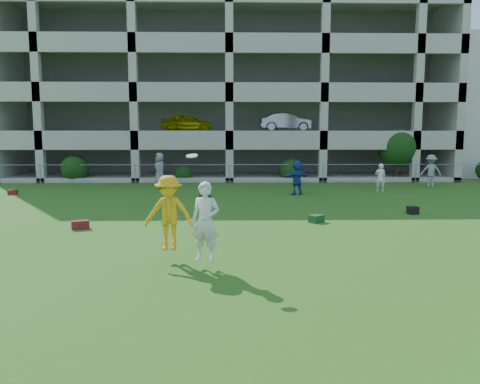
{
  "coord_description": "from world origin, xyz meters",
  "views": [
    {
      "loc": [
        -0.01,
        -10.74,
        3.12
      ],
      "look_at": [
        0.3,
        3.0,
        1.4
      ],
      "focal_mm": 35.0,
      "sensor_mm": 36.0,
      "label": 1
    }
  ],
  "objects_px": {
    "bystander_c": "(160,169)",
    "bystander_d": "(297,177)",
    "bystander_e": "(380,178)",
    "parking_garage": "(229,97)",
    "bystander_f": "(431,171)",
    "frisbee_contest": "(179,215)",
    "crate_d": "(413,210)"
  },
  "relations": [
    {
      "from": "bystander_f",
      "to": "frisbee_contest",
      "type": "distance_m",
      "value": 20.6
    },
    {
      "from": "frisbee_contest",
      "to": "parking_garage",
      "type": "relative_size",
      "value": 0.08
    },
    {
      "from": "bystander_d",
      "to": "frisbee_contest",
      "type": "xyz_separation_m",
      "value": [
        -4.67,
        -12.74,
        0.3
      ]
    },
    {
      "from": "parking_garage",
      "to": "bystander_d",
      "type": "bearing_deg",
      "value": -76.79
    },
    {
      "from": "bystander_e",
      "to": "bystander_f",
      "type": "bearing_deg",
      "value": -139.67
    },
    {
      "from": "bystander_e",
      "to": "bystander_d",
      "type": "bearing_deg",
      "value": 23.72
    },
    {
      "from": "bystander_d",
      "to": "bystander_e",
      "type": "bearing_deg",
      "value": 165.61
    },
    {
      "from": "frisbee_contest",
      "to": "crate_d",
      "type": "bearing_deg",
      "value": 39.11
    },
    {
      "from": "crate_d",
      "to": "parking_garage",
      "type": "relative_size",
      "value": 0.01
    },
    {
      "from": "bystander_c",
      "to": "bystander_e",
      "type": "bearing_deg",
      "value": 49.43
    },
    {
      "from": "bystander_d",
      "to": "parking_garage",
      "type": "xyz_separation_m",
      "value": [
        -3.45,
        14.68,
        5.13
      ]
    },
    {
      "from": "crate_d",
      "to": "bystander_d",
      "type": "bearing_deg",
      "value": 121.91
    },
    {
      "from": "bystander_c",
      "to": "frisbee_contest",
      "type": "xyz_separation_m",
      "value": [
        3.01,
        -17.37,
        0.21
      ]
    },
    {
      "from": "bystander_f",
      "to": "frisbee_contest",
      "type": "xyz_separation_m",
      "value": [
        -13.0,
        -15.98,
        0.24
      ]
    },
    {
      "from": "bystander_f",
      "to": "frisbee_contest",
      "type": "height_order",
      "value": "frisbee_contest"
    },
    {
      "from": "frisbee_contest",
      "to": "parking_garage",
      "type": "xyz_separation_m",
      "value": [
        1.23,
        27.42,
        4.83
      ]
    },
    {
      "from": "bystander_c",
      "to": "bystander_d",
      "type": "relative_size",
      "value": 1.11
    },
    {
      "from": "bystander_f",
      "to": "frisbee_contest",
      "type": "bearing_deg",
      "value": 62.48
    },
    {
      "from": "bystander_e",
      "to": "bystander_f",
      "type": "xyz_separation_m",
      "value": [
        3.65,
        2.12,
        0.18
      ]
    },
    {
      "from": "bystander_e",
      "to": "parking_garage",
      "type": "xyz_separation_m",
      "value": [
        -8.12,
        13.55,
        5.25
      ]
    },
    {
      "from": "bystander_d",
      "to": "bystander_e",
      "type": "height_order",
      "value": "bystander_d"
    },
    {
      "from": "bystander_f",
      "to": "crate_d",
      "type": "xyz_separation_m",
      "value": [
        -4.63,
        -9.18,
        -0.8
      ]
    },
    {
      "from": "bystander_e",
      "to": "crate_d",
      "type": "xyz_separation_m",
      "value": [
        -0.98,
        -7.06,
        -0.61
      ]
    },
    {
      "from": "bystander_f",
      "to": "parking_garage",
      "type": "bearing_deg",
      "value": -32.55
    },
    {
      "from": "crate_d",
      "to": "parking_garage",
      "type": "bearing_deg",
      "value": 109.11
    },
    {
      "from": "bystander_c",
      "to": "bystander_e",
      "type": "relative_size",
      "value": 1.29
    },
    {
      "from": "parking_garage",
      "to": "bystander_e",
      "type": "bearing_deg",
      "value": -59.06
    },
    {
      "from": "bystander_f",
      "to": "crate_d",
      "type": "relative_size",
      "value": 5.41
    },
    {
      "from": "bystander_c",
      "to": "bystander_f",
      "type": "height_order",
      "value": "bystander_c"
    },
    {
      "from": "bystander_d",
      "to": "bystander_f",
      "type": "bearing_deg",
      "value": 173.37
    },
    {
      "from": "bystander_c",
      "to": "bystander_f",
      "type": "bearing_deg",
      "value": 60.33
    },
    {
      "from": "frisbee_contest",
      "to": "parking_garage",
      "type": "bearing_deg",
      "value": 87.44
    }
  ]
}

